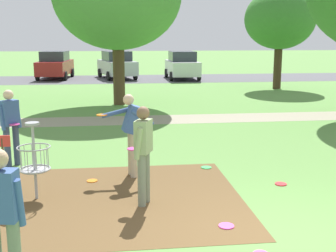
% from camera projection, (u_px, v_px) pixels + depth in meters
% --- Properties ---
extents(ground_plane, '(160.00, 160.00, 0.00)m').
position_uv_depth(ground_plane, '(285.00, 244.00, 6.20)').
color(ground_plane, '#5B8942').
extents(dirt_tee_pad, '(4.71, 3.94, 0.01)m').
position_uv_depth(dirt_tee_pad, '(110.00, 199.00, 7.87)').
color(dirt_tee_pad, brown).
rests_on(dirt_tee_pad, ground).
extents(disc_golf_basket, '(0.98, 0.58, 1.39)m').
position_uv_depth(disc_golf_basket, '(31.00, 158.00, 7.77)').
color(disc_golf_basket, '#9E9EA3').
rests_on(disc_golf_basket, ground).
extents(player_foreground_watching, '(1.16, 0.42, 1.71)m').
position_uv_depth(player_foreground_watching, '(131.00, 129.00, 9.01)').
color(player_foreground_watching, tan).
rests_on(player_foreground_watching, ground).
extents(player_throwing, '(0.45, 0.50, 1.71)m').
position_uv_depth(player_throwing, '(143.00, 150.00, 7.48)').
color(player_throwing, slate).
rests_on(player_throwing, ground).
extents(player_waiting_left, '(0.46, 0.45, 1.71)m').
position_uv_depth(player_waiting_left, '(10.00, 123.00, 9.72)').
color(player_waiting_left, '#384260').
rests_on(player_waiting_left, ground).
extents(player_waiting_right, '(0.49, 0.43, 1.71)m').
position_uv_depth(player_waiting_right, '(2.00, 216.00, 4.73)').
color(player_waiting_right, slate).
rests_on(player_waiting_right, ground).
extents(frisbee_near_basket, '(0.23, 0.23, 0.02)m').
position_uv_depth(frisbee_near_basket, '(206.00, 168.00, 9.74)').
color(frisbee_near_basket, green).
rests_on(frisbee_near_basket, ground).
extents(frisbee_by_tee, '(0.21, 0.21, 0.02)m').
position_uv_depth(frisbee_by_tee, '(92.00, 181.00, 8.85)').
color(frisbee_by_tee, orange).
rests_on(frisbee_by_tee, ground).
extents(frisbee_far_right, '(0.23, 0.23, 0.02)m').
position_uv_depth(frisbee_far_right, '(281.00, 184.00, 8.66)').
color(frisbee_far_right, red).
rests_on(frisbee_far_right, ground).
extents(frisbee_scattered_a, '(0.24, 0.24, 0.02)m').
position_uv_depth(frisbee_scattered_a, '(226.00, 226.00, 6.75)').
color(frisbee_scattered_a, '#E53D99').
rests_on(frisbee_scattered_a, ground).
extents(tree_near_left, '(3.77, 3.77, 5.33)m').
position_uv_depth(tree_near_left, '(280.00, 19.00, 23.59)').
color(tree_near_left, '#422D1E').
rests_on(tree_near_left, ground).
extents(parking_lot_strip, '(36.00, 6.00, 0.01)m').
position_uv_depth(parking_lot_strip, '(149.00, 79.00, 29.92)').
color(parking_lot_strip, '#4C4C51').
rests_on(parking_lot_strip, ground).
extents(parked_car_leftmost, '(2.23, 4.33, 1.84)m').
position_uv_depth(parked_car_leftmost, '(55.00, 65.00, 29.76)').
color(parked_car_leftmost, maroon).
rests_on(parked_car_leftmost, ground).
extents(parked_car_center_left, '(2.76, 4.51, 1.84)m').
position_uv_depth(parked_car_center_left, '(117.00, 65.00, 29.92)').
color(parked_car_center_left, '#B2B7BC').
rests_on(parked_car_center_left, ground).
extents(parked_car_center_right, '(2.01, 4.21, 1.84)m').
position_uv_depth(parked_car_center_right, '(182.00, 65.00, 29.53)').
color(parked_car_center_right, silver).
rests_on(parked_car_center_right, ground).
extents(gravel_path, '(40.00, 1.68, 0.00)m').
position_uv_depth(gravel_path, '(182.00, 119.00, 15.46)').
color(gravel_path, gray).
rests_on(gravel_path, ground).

